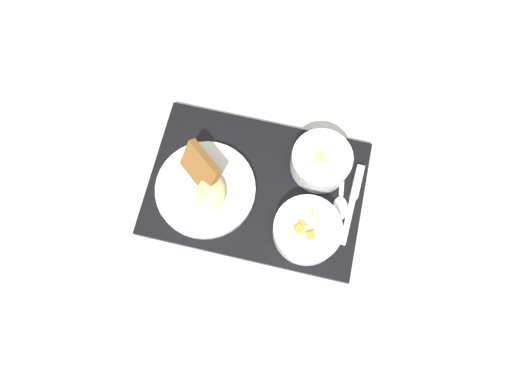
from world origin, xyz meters
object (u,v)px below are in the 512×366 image
knife (355,189)px  bowl_salad (307,230)px  plate_main (206,188)px  bowl_soup (321,161)px  spoon (341,197)px

knife → bowl_salad: bearing=-33.5°
plate_main → bowl_soup: bearing=-154.9°
bowl_salad → knife: 0.14m
knife → spoon: bearing=-43.8°
plate_main → knife: size_ratio=1.20×
bowl_salad → bowl_soup: (-0.00, -0.15, 0.01)m
bowl_salad → bowl_soup: bearing=-90.3°
bowl_salad → bowl_soup: 0.15m
spoon → knife: bearing=127.3°
plate_main → knife: bearing=-167.3°
bowl_soup → spoon: (-0.06, 0.06, -0.03)m
knife → spoon: knife is taller
bowl_salad → plate_main: bearing=-11.2°
bowl_soup → spoon: bearing=133.0°
bowl_soup → bowl_salad: bearing=89.7°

